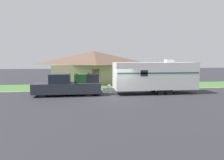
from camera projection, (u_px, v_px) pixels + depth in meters
The scene contains 7 objects.
ground_plane at pixel (120, 97), 19.67m from camera, with size 120.00×120.00×0.00m, color #2D2D33.
curb_strip at pixel (113, 90), 23.36m from camera, with size 80.00×0.30×0.14m.
lawn_strip at pixel (109, 87), 26.96m from camera, with size 80.00×7.00×0.03m.
house_across_street at pixel (94, 66), 32.20m from camera, with size 12.27×8.24×4.58m.
pickup_truck at pixel (68, 86), 20.38m from camera, with size 6.32×2.07×2.11m.
travel_trailer at pixel (155, 76), 21.52m from camera, with size 9.21×2.50×3.36m.
mailbox at pixel (58, 82), 23.32m from camera, with size 0.48×0.20×1.23m.
Camera 1 is at (-3.48, -19.13, 3.41)m, focal length 35.00 mm.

